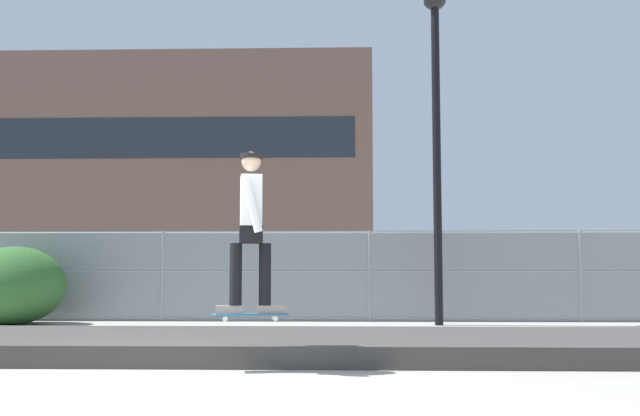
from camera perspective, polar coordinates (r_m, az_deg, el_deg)
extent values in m
plane|color=#9E998E|center=(6.83, -11.95, -13.71)|extent=(120.00, 120.00, 0.00)
cube|color=#3D3A38|center=(9.32, -8.13, -10.58)|extent=(15.65, 2.76, 0.25)
cube|color=#2D608C|center=(7.74, -5.52, -8.35)|extent=(0.82, 0.33, 0.02)
cylinder|color=silver|center=(7.85, -3.63, -8.57)|extent=(0.06, 0.04, 0.05)
cylinder|color=silver|center=(7.67, -3.53, -8.66)|extent=(0.06, 0.04, 0.05)
cylinder|color=silver|center=(7.83, -7.48, -8.55)|extent=(0.06, 0.04, 0.05)
cylinder|color=silver|center=(7.65, -7.47, -8.64)|extent=(0.06, 0.04, 0.05)
cube|color=#99999E|center=(7.76, -3.58, -8.46)|extent=(0.07, 0.15, 0.01)
cube|color=#99999E|center=(7.74, -7.47, -8.44)|extent=(0.07, 0.15, 0.01)
cube|color=gray|center=(7.75, -3.88, -7.97)|extent=(0.29, 0.15, 0.09)
cube|color=gray|center=(7.73, -7.16, -7.95)|extent=(0.29, 0.15, 0.09)
cylinder|color=black|center=(7.73, -4.35, -5.21)|extent=(0.13, 0.13, 0.65)
cylinder|color=black|center=(7.72, -6.64, -5.19)|extent=(0.13, 0.13, 0.65)
cube|color=black|center=(7.73, -5.47, -2.11)|extent=(0.29, 0.38, 0.18)
cube|color=white|center=(7.76, -5.45, 0.55)|extent=(0.28, 0.41, 0.54)
cylinder|color=white|center=(8.00, -5.53, -0.04)|extent=(0.24, 0.13, 0.58)
cylinder|color=white|center=(7.51, -5.38, 0.26)|extent=(0.24, 0.13, 0.58)
sphere|color=tan|center=(7.81, -5.43, 3.65)|extent=(0.21, 0.21, 0.21)
cylinder|color=black|center=(7.82, -5.42, 4.07)|extent=(0.24, 0.24, 0.05)
cylinder|color=gray|center=(15.34, -12.30, -5.24)|extent=(0.06, 0.06, 1.85)
cylinder|color=gray|center=(14.90, 3.91, -5.35)|extent=(0.06, 0.06, 1.85)
cylinder|color=gray|center=(15.65, 19.79, -5.05)|extent=(0.06, 0.06, 1.85)
cylinder|color=gray|center=(14.99, -4.29, -1.96)|extent=(21.35, 0.04, 0.04)
cylinder|color=gray|center=(14.97, -4.31, -4.99)|extent=(21.35, 0.04, 0.04)
cylinder|color=gray|center=(15.00, -4.34, -8.65)|extent=(21.35, 0.04, 0.04)
cube|color=gray|center=(14.97, -4.32, -5.35)|extent=(21.35, 0.01, 1.85)
cylinder|color=black|center=(14.23, 9.18, 3.40)|extent=(0.16, 0.16, 6.17)
ellipsoid|color=black|center=(15.04, 9.01, 15.80)|extent=(0.44, 0.44, 0.36)
cube|color=navy|center=(18.22, -10.74, -5.98)|extent=(4.47, 1.97, 0.70)
cube|color=#23282D|center=(18.27, -11.32, -3.87)|extent=(2.26, 1.68, 0.64)
cylinder|color=black|center=(18.78, -6.03, -7.07)|extent=(0.65, 0.26, 0.64)
cylinder|color=black|center=(17.10, -7.03, -7.28)|extent=(0.65, 0.26, 0.64)
cylinder|color=black|center=(19.44, -14.04, -6.87)|extent=(0.65, 0.26, 0.64)
cylinder|color=black|center=(17.82, -15.74, -7.04)|extent=(0.65, 0.26, 0.64)
cube|color=maroon|center=(18.17, 9.27, -6.00)|extent=(4.51, 2.08, 0.70)
cube|color=#23282D|center=(18.13, 8.62, -3.90)|extent=(2.30, 1.74, 0.64)
cylinder|color=black|center=(19.32, 12.79, -6.91)|extent=(0.65, 0.28, 0.64)
cylinder|color=black|center=(17.67, 14.21, -7.09)|extent=(0.65, 0.28, 0.64)
cylinder|color=black|center=(18.81, 4.67, -7.07)|extent=(0.65, 0.28, 0.64)
cylinder|color=black|center=(17.12, 5.33, -7.30)|extent=(0.65, 0.28, 0.64)
cube|color=brown|center=(50.05, -11.51, 2.41)|extent=(26.64, 10.25, 14.55)
cube|color=#1E232B|center=(45.38, -12.97, 5.40)|extent=(24.51, 0.04, 2.50)
ellipsoid|color=#2D5B28|center=(15.23, -22.90, -5.62)|extent=(1.95, 1.59, 1.51)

